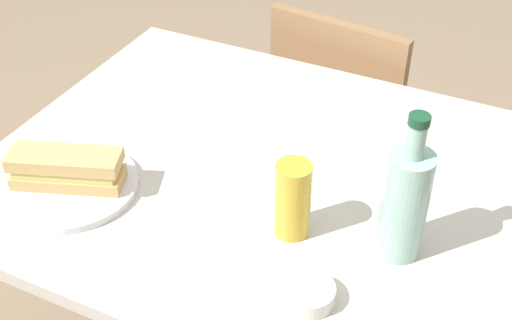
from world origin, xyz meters
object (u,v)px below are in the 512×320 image
baguette_sandwich_near (67,168)px  chair_far (346,124)px  knife_near (73,162)px  dining_table (256,215)px  beer_glass (293,200)px  plate_near (70,186)px  water_bottle (405,202)px  olive_bowl (308,294)px

baguette_sandwich_near → chair_far: bearing=71.5°
knife_near → dining_table: bearing=26.5°
knife_near → beer_glass: 0.46m
knife_near → baguette_sandwich_near: bearing=-58.7°
knife_near → plate_near: bearing=-58.7°
water_bottle → baguette_sandwich_near: bearing=-169.6°
dining_table → water_bottle: 0.40m
knife_near → chair_far: bearing=68.5°
dining_table → beer_glass: 0.27m
plate_near → baguette_sandwich_near: (0.00, 0.00, 0.04)m
water_bottle → beer_glass: water_bottle is taller
plate_near → water_bottle: water_bottle is taller
chair_far → beer_glass: (0.14, -0.76, 0.36)m
plate_near → knife_near: knife_near is taller
baguette_sandwich_near → beer_glass: bearing=10.1°
beer_glass → olive_bowl: (0.09, -0.13, -0.06)m
olive_bowl → plate_near: bearing=173.4°
beer_glass → plate_near: bearing=-169.9°
baguette_sandwich_near → beer_glass: (0.42, 0.08, 0.02)m
plate_near → water_bottle: (0.60, 0.11, 0.10)m
chair_far → baguette_sandwich_near: (-0.28, -0.83, 0.34)m
chair_far → plate_near: bearing=-108.5°
chair_far → beer_glass: beer_glass is taller
plate_near → dining_table: bearing=35.9°
dining_table → olive_bowl: size_ratio=12.03×
chair_far → baguette_sandwich_near: baguette_sandwich_near is taller
baguette_sandwich_near → knife_near: baguette_sandwich_near is taller
dining_table → plate_near: size_ratio=4.02×
dining_table → plate_near: plate_near is taller
knife_near → beer_glass: beer_glass is taller
baguette_sandwich_near → olive_bowl: size_ratio=2.54×
beer_glass → olive_bowl: bearing=-57.4°
plate_near → knife_near: bearing=121.3°
beer_glass → water_bottle: bearing=11.0°
chair_far → olive_bowl: size_ratio=9.88×
plate_near → knife_near: 0.06m
dining_table → chair_far: 0.65m
plate_near → knife_near: (-0.03, 0.05, 0.01)m
water_bottle → dining_table: bearing=162.6°
dining_table → beer_glass: (0.13, -0.13, 0.20)m
beer_glass → dining_table: bearing=135.0°
dining_table → baguette_sandwich_near: bearing=-144.1°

